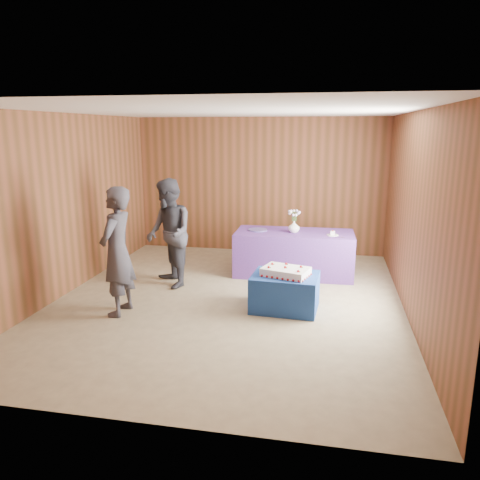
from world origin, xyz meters
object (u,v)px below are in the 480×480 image
(sheet_cake, at_px, (286,272))
(vase, at_px, (294,227))
(cake_table, at_px, (285,292))
(serving_table, at_px, (294,253))
(guest_left, at_px, (117,252))
(guest_right, at_px, (169,233))

(sheet_cake, bearing_deg, vase, 107.39)
(cake_table, relative_size, serving_table, 0.45)
(serving_table, relative_size, vase, 10.03)
(serving_table, distance_m, sheet_cake, 1.69)
(cake_table, distance_m, sheet_cake, 0.31)
(vase, xyz_separation_m, guest_left, (-2.17, -2.19, 0.02))
(sheet_cake, height_order, guest_left, guest_left)
(serving_table, xyz_separation_m, guest_right, (-1.90, -0.99, 0.49))
(vase, bearing_deg, sheet_cake, -89.01)
(guest_left, bearing_deg, guest_right, 168.10)
(cake_table, bearing_deg, sheet_cake, -72.74)
(guest_left, xyz_separation_m, guest_right, (0.29, 1.24, -0.01))
(cake_table, xyz_separation_m, guest_right, (-1.91, 0.66, 0.61))
(serving_table, distance_m, vase, 0.48)
(sheet_cake, distance_m, guest_left, 2.29)
(vase, height_order, guest_left, guest_left)
(cake_table, distance_m, guest_right, 2.11)
(sheet_cake, relative_size, guest_left, 0.42)
(serving_table, xyz_separation_m, sheet_cake, (0.02, -1.68, 0.18))
(serving_table, height_order, guest_left, guest_left)
(cake_table, height_order, vase, vase)
(cake_table, xyz_separation_m, guest_left, (-2.20, -0.58, 0.62))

